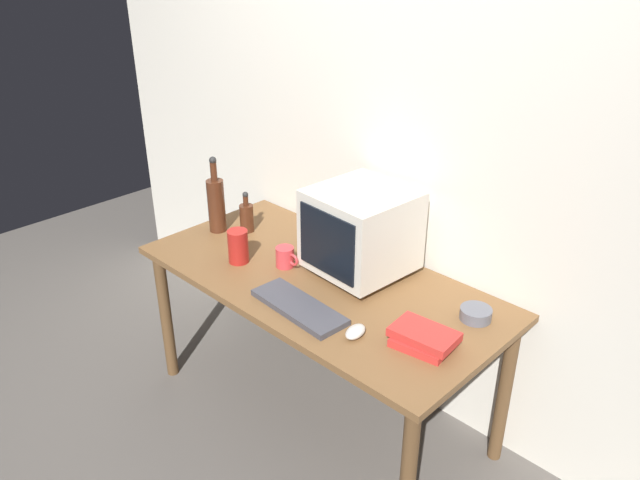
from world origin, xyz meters
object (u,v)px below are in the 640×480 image
object	(u,v)px
computer_mouse	(355,332)
bottle_tall	(216,203)
bottle_short	(247,217)
keyboard	(299,307)
crt_monitor	(361,231)
mug	(285,257)
metal_canister	(238,246)
book_stack	(424,338)
cd_spindle	(476,314)

from	to	relation	value
computer_mouse	bottle_tall	size ratio (longest dim) A/B	0.27
bottle_tall	bottle_short	size ratio (longest dim) A/B	1.84
keyboard	bottle_tall	world-z (taller)	bottle_tall
crt_monitor	keyboard	world-z (taller)	crt_monitor
bottle_short	mug	size ratio (longest dim) A/B	1.70
computer_mouse	bottle_tall	distance (m)	1.08
bottle_tall	metal_canister	distance (m)	0.35
keyboard	bottle_tall	distance (m)	0.82
keyboard	metal_canister	size ratio (longest dim) A/B	2.80
bottle_short	book_stack	size ratio (longest dim) A/B	0.85
crt_monitor	mug	xyz separation A→B (m)	(-0.26, -0.19, -0.15)
crt_monitor	cd_spindle	world-z (taller)	crt_monitor
bottle_tall	metal_canister	xyz separation A→B (m)	(0.32, -0.13, -0.07)
cd_spindle	computer_mouse	bearing A→B (deg)	-122.30
keyboard	bottle_short	size ratio (longest dim) A/B	2.06
crt_monitor	bottle_short	distance (m)	0.67
keyboard	book_stack	bearing A→B (deg)	21.26
bottle_tall	bottle_short	bearing A→B (deg)	41.32
metal_canister	book_stack	bearing A→B (deg)	4.11
bottle_tall	mug	size ratio (longest dim) A/B	3.13
cd_spindle	keyboard	bearing A→B (deg)	-141.08
bottle_short	metal_canister	distance (m)	0.31
cd_spindle	metal_canister	size ratio (longest dim) A/B	0.80
crt_monitor	computer_mouse	world-z (taller)	crt_monitor
cd_spindle	metal_canister	world-z (taller)	metal_canister
keyboard	cd_spindle	world-z (taller)	cd_spindle
mug	bottle_short	bearing A→B (deg)	164.41
crt_monitor	mug	bearing A→B (deg)	-143.83
computer_mouse	mug	world-z (taller)	mug
crt_monitor	computer_mouse	xyz separation A→B (m)	(0.30, -0.36, -0.17)
crt_monitor	computer_mouse	size ratio (longest dim) A/B	4.11
crt_monitor	mug	size ratio (longest dim) A/B	3.43
mug	metal_canister	world-z (taller)	metal_canister
computer_mouse	book_stack	bearing A→B (deg)	21.14
computer_mouse	keyboard	bearing A→B (deg)	174.47
computer_mouse	crt_monitor	bearing A→B (deg)	118.84
computer_mouse	bottle_tall	xyz separation A→B (m)	(-1.05, 0.19, 0.12)
crt_monitor	computer_mouse	bearing A→B (deg)	-50.73
crt_monitor	book_stack	xyz separation A→B (m)	(0.51, -0.24, -0.16)
crt_monitor	bottle_tall	size ratio (longest dim) A/B	1.09
mug	metal_canister	size ratio (longest dim) A/B	0.80
keyboard	mug	bearing A→B (deg)	149.24
keyboard	computer_mouse	xyz separation A→B (m)	(0.27, 0.02, 0.01)
bottle_short	computer_mouse	bearing A→B (deg)	-16.63
crt_monitor	bottle_short	xyz separation A→B (m)	(-0.65, -0.08, -0.12)
crt_monitor	book_stack	distance (m)	0.58
keyboard	metal_canister	xyz separation A→B (m)	(-0.47, 0.08, 0.06)
mug	computer_mouse	bearing A→B (deg)	-17.36
keyboard	metal_canister	distance (m)	0.48
computer_mouse	cd_spindle	distance (m)	0.47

